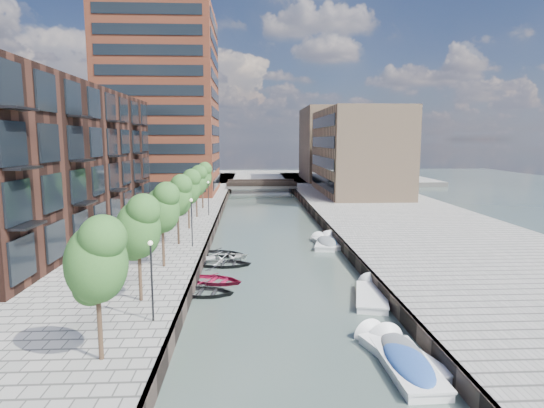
{
  "coord_description": "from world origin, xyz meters",
  "views": [
    {
      "loc": [
        -2.32,
        -14.1,
        10.05
      ],
      "look_at": [
        0.0,
        31.78,
        3.5
      ],
      "focal_mm": 30.0,
      "sensor_mm": 36.0,
      "label": 1
    }
  ],
  "objects": [
    {
      "name": "tree_3",
      "position": [
        -8.5,
        25.0,
        5.31
      ],
      "size": [
        2.5,
        2.5,
        5.95
      ],
      "color": "#382619",
      "rests_on": "quay_left"
    },
    {
      "name": "quay_wall_left",
      "position": [
        -6.1,
        40.0,
        0.5
      ],
      "size": [
        0.25,
        140.0,
        1.0
      ],
      "primitive_type": "cube",
      "color": "#332823",
      "rests_on": "ground"
    },
    {
      "name": "sloop_3",
      "position": [
        -4.5,
        22.98,
        0.0
      ],
      "size": [
        5.27,
        4.57,
        0.91
      ],
      "primitive_type": "imported",
      "rotation": [
        0.0,
        0.0,
        1.95
      ],
      "color": "silver",
      "rests_on": "ground"
    },
    {
      "name": "quay_wall_right",
      "position": [
        6.1,
        40.0,
        0.5
      ],
      "size": [
        0.25,
        140.0,
        1.0
      ],
      "primitive_type": "cube",
      "color": "#332823",
      "rests_on": "ground"
    },
    {
      "name": "tree_2",
      "position": [
        -8.5,
        18.0,
        5.31
      ],
      "size": [
        2.5,
        2.5,
        5.95
      ],
      "color": "#382619",
      "rests_on": "quay_left"
    },
    {
      "name": "quay_right",
      "position": [
        16.0,
        40.0,
        0.5
      ],
      "size": [
        20.0,
        140.0,
        1.0
      ],
      "primitive_type": "cube",
      "color": "gray",
      "rests_on": "ground"
    },
    {
      "name": "tan_block_near",
      "position": [
        16.0,
        62.0,
        8.0
      ],
      "size": [
        12.0,
        25.0,
        14.0
      ],
      "primitive_type": "cube",
      "color": "tan",
      "rests_on": "quay_right"
    },
    {
      "name": "sloop_1",
      "position": [
        -4.24,
        21.29,
        0.0
      ],
      "size": [
        4.36,
        3.29,
        0.85
      ],
      "primitive_type": "imported",
      "rotation": [
        0.0,
        0.0,
        1.49
      ],
      "color": "black",
      "rests_on": "ground"
    },
    {
      "name": "sloop_2",
      "position": [
        -4.79,
        17.07,
        0.0
      ],
      "size": [
        4.76,
        4.05,
        0.83
      ],
      "primitive_type": "imported",
      "rotation": [
        0.0,
        0.0,
        1.23
      ],
      "color": "maroon",
      "rests_on": "ground"
    },
    {
      "name": "bridge",
      "position": [
        0.0,
        72.0,
        1.39
      ],
      "size": [
        13.0,
        6.0,
        1.3
      ],
      "color": "gray",
      "rests_on": "ground"
    },
    {
      "name": "motorboat_1",
      "position": [
        4.48,
        5.49,
        0.21
      ],
      "size": [
        3.32,
        5.59,
        1.76
      ],
      "color": "white",
      "rests_on": "ground"
    },
    {
      "name": "apartment_block",
      "position": [
        -20.0,
        30.0,
        8.0
      ],
      "size": [
        8.0,
        38.0,
        14.0
      ],
      "primitive_type": "cube",
      "color": "black",
      "rests_on": "quay_left"
    },
    {
      "name": "tree_6",
      "position": [
        -8.5,
        46.0,
        5.31
      ],
      "size": [
        2.5,
        2.5,
        5.95
      ],
      "color": "#382619",
      "rests_on": "quay_left"
    },
    {
      "name": "far_closure",
      "position": [
        0.0,
        100.0,
        0.5
      ],
      "size": [
        80.0,
        40.0,
        1.0
      ],
      "primitive_type": "cube",
      "color": "gray",
      "rests_on": "ground"
    },
    {
      "name": "tree_0",
      "position": [
        -8.5,
        4.0,
        5.31
      ],
      "size": [
        2.5,
        2.5,
        5.95
      ],
      "color": "#382619",
      "rests_on": "quay_left"
    },
    {
      "name": "car",
      "position": [
        11.61,
        65.11,
        1.59
      ],
      "size": [
        1.65,
        3.55,
        1.18
      ],
      "primitive_type": "imported",
      "rotation": [
        0.0,
        0.0,
        0.08
      ],
      "color": "#AFB3B5",
      "rests_on": "quay_right"
    },
    {
      "name": "tower",
      "position": [
        -17.0,
        65.0,
        16.0
      ],
      "size": [
        18.0,
        18.0,
        30.0
      ],
      "primitive_type": "cube",
      "color": "#9C482D",
      "rests_on": "quay_left"
    },
    {
      "name": "motorboat_2",
      "position": [
        5.49,
        13.66,
        0.11
      ],
      "size": [
        3.05,
        5.66,
        1.79
      ],
      "color": "silver",
      "rests_on": "ground"
    },
    {
      "name": "sloop_4",
      "position": [
        -4.93,
        24.59,
        0.0
      ],
      "size": [
        4.56,
        3.6,
        0.85
      ],
      "primitive_type": "imported",
      "rotation": [
        0.0,
        0.0,
        1.4
      ],
      "color": "black",
      "rests_on": "ground"
    },
    {
      "name": "lamp_0",
      "position": [
        -7.2,
        8.0,
        3.51
      ],
      "size": [
        0.24,
        0.24,
        4.12
      ],
      "color": "black",
      "rests_on": "quay_left"
    },
    {
      "name": "sloop_0",
      "position": [
        -5.35,
        14.53,
        0.0
      ],
      "size": [
        4.54,
        3.58,
        0.85
      ],
      "primitive_type": "imported",
      "rotation": [
        0.0,
        0.0,
        1.41
      ],
      "color": "black",
      "rests_on": "ground"
    },
    {
      "name": "tree_4",
      "position": [
        -8.5,
        32.0,
        5.31
      ],
      "size": [
        2.5,
        2.5,
        5.95
      ],
      "color": "#382619",
      "rests_on": "quay_left"
    },
    {
      "name": "tan_block_far",
      "position": [
        16.0,
        88.0,
        9.0
      ],
      "size": [
        12.0,
        20.0,
        16.0
      ],
      "primitive_type": "cube",
      "color": "tan",
      "rests_on": "quay_right"
    },
    {
      "name": "tree_5",
      "position": [
        -8.5,
        39.0,
        5.31
      ],
      "size": [
        2.5,
        2.5,
        5.95
      ],
      "color": "#382619",
      "rests_on": "quay_left"
    },
    {
      "name": "lamp_1",
      "position": [
        -7.2,
        24.0,
        3.51
      ],
      "size": [
        0.24,
        0.24,
        4.12
      ],
      "color": "black",
      "rests_on": "quay_left"
    },
    {
      "name": "lamp_2",
      "position": [
        -7.2,
        40.0,
        3.51
      ],
      "size": [
        0.24,
        0.24,
        4.12
      ],
      "color": "black",
      "rests_on": "quay_left"
    },
    {
      "name": "motorboat_4",
      "position": [
        5.12,
        28.19,
        0.22
      ],
      "size": [
        3.04,
        5.59,
        1.77
      ],
      "color": "silver",
      "rests_on": "ground"
    },
    {
      "name": "motorboat_0",
      "position": [
        4.52,
        4.7,
        0.22
      ],
      "size": [
        2.07,
        5.58,
        1.84
      ],
      "color": "white",
      "rests_on": "ground"
    },
    {
      "name": "water",
      "position": [
        0.0,
        40.0,
        0.0
      ],
      "size": [
        300.0,
        300.0,
        0.0
      ],
      "primitive_type": "plane",
      "color": "#38473F",
      "rests_on": "ground"
    },
    {
      "name": "tree_1",
      "position": [
        -8.5,
        11.0,
        5.31
      ],
      "size": [
        2.5,
        2.5,
        5.95
      ],
      "color": "#382619",
      "rests_on": "quay_left"
    },
    {
      "name": "motorboat_3",
      "position": [
        5.07,
        28.3,
        0.2
      ],
      "size": [
        2.78,
        5.07,
        1.6
      ],
      "color": "#AEAEAC",
      "rests_on": "ground"
    }
  ]
}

